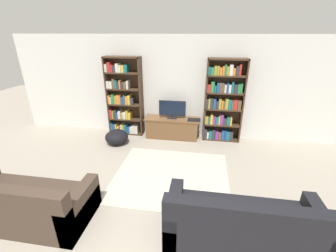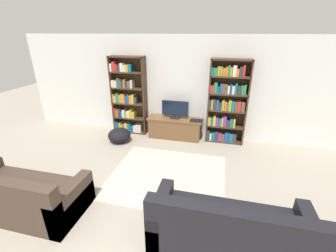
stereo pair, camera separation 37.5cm
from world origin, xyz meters
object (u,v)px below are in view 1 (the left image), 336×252
(laptop, at_px, (194,120))
(couch_left_sectional, at_px, (23,204))
(couch_right_sofa, at_px, (243,226))
(bookshelf_right, at_px, (223,102))
(tv_stand, at_px, (172,128))
(beanbag_ottoman, at_px, (117,137))
(bookshelf_left, at_px, (123,99))
(television, at_px, (172,109))

(laptop, distance_m, couch_left_sectional, 3.94)
(laptop, height_order, couch_right_sofa, couch_right_sofa)
(bookshelf_right, bearing_deg, tv_stand, -175.27)
(bookshelf_right, xyz_separation_m, beanbag_ottoman, (-2.60, -0.69, -0.84))
(bookshelf_left, relative_size, television, 2.99)
(television, bearing_deg, tv_stand, -90.00)
(laptop, relative_size, beanbag_ottoman, 0.58)
(television, relative_size, couch_left_sectional, 0.35)
(bookshelf_right, xyz_separation_m, laptop, (-0.69, -0.17, -0.46))
(bookshelf_left, relative_size, laptop, 6.29)
(laptop, distance_m, couch_right_sofa, 3.18)
(bookshelf_left, xyz_separation_m, tv_stand, (1.34, -0.11, -0.71))
(couch_left_sectional, bearing_deg, bookshelf_left, 82.14)
(television, relative_size, laptop, 2.10)
(bookshelf_right, bearing_deg, television, -175.90)
(tv_stand, xyz_separation_m, television, (0.00, 0.01, 0.52))
(beanbag_ottoman, bearing_deg, laptop, 15.26)
(couch_right_sofa, relative_size, beanbag_ottoman, 3.53)
(television, xyz_separation_m, beanbag_ottoman, (-1.34, -0.60, -0.62))
(bookshelf_right, height_order, laptop, bookshelf_right)
(bookshelf_left, bearing_deg, couch_left_sectional, -97.86)
(tv_stand, distance_m, beanbag_ottoman, 1.46)
(bookshelf_left, distance_m, couch_right_sofa, 4.28)
(beanbag_ottoman, bearing_deg, couch_right_sofa, -42.89)
(couch_left_sectional, xyz_separation_m, couch_right_sofa, (3.19, 0.08, 0.02))
(laptop, distance_m, beanbag_ottoman, 2.02)
(television, relative_size, beanbag_ottoman, 1.21)
(bookshelf_right, bearing_deg, couch_left_sectional, -132.84)
(television, bearing_deg, bookshelf_left, 175.96)
(couch_left_sectional, height_order, beanbag_ottoman, couch_left_sectional)
(tv_stand, bearing_deg, laptop, -6.06)
(tv_stand, relative_size, couch_left_sectional, 0.73)
(couch_left_sectional, relative_size, beanbag_ottoman, 3.45)
(tv_stand, xyz_separation_m, beanbag_ottoman, (-1.34, -0.58, -0.10))
(bookshelf_right, distance_m, couch_right_sofa, 3.31)
(couch_right_sofa, bearing_deg, bookshelf_left, 130.24)
(bookshelf_left, bearing_deg, beanbag_ottoman, -89.83)
(tv_stand, bearing_deg, bookshelf_right, 4.73)
(tv_stand, height_order, television, television)
(laptop, height_order, couch_left_sectional, couch_left_sectional)
(couch_left_sectional, bearing_deg, beanbag_ottoman, 80.06)
(bookshelf_right, relative_size, couch_left_sectional, 1.05)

